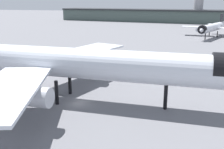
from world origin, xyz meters
The scene contains 4 objects.
ground centered at (0.00, 0.00, 0.00)m, with size 900.00×900.00×0.00m, color slate.
airliner_near_gate centered at (-1.69, 1.77, 7.98)m, with size 66.06×60.43×18.12m.
airliner_far_taxiway centered at (37.84, 113.12, 5.52)m, with size 36.06×40.43×12.53m.
terminal_building centered at (-9.81, 215.59, 6.10)m, with size 175.67×48.50×21.81m.
Camera 1 is at (19.05, -48.67, 20.80)m, focal length 42.94 mm.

